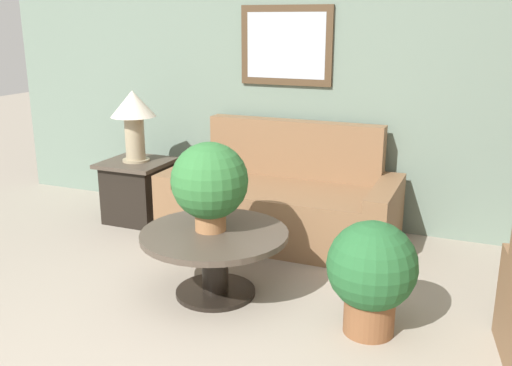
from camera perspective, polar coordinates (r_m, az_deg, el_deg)
The scene contains 7 objects.
wall_back at distance 5.04m, azimuth 8.60°, elevation 10.15°, with size 6.98×0.09×2.60m.
couch_main at distance 4.86m, azimuth 2.57°, elevation -1.98°, with size 1.93×0.89×0.96m.
coffee_table at distance 3.84m, azimuth -4.15°, elevation -6.60°, with size 0.99×0.99×0.45m.
side_table at distance 5.38m, azimuth -11.72°, elevation -0.69°, with size 0.58×0.58×0.56m.
table_lamp at distance 5.23m, azimuth -12.17°, elevation 6.86°, with size 0.40×0.40×0.64m.
potted_plant_on_table at distance 3.73m, azimuth -4.66°, elevation 0.04°, with size 0.51×0.51×0.59m.
potted_plant_floor at distance 3.42m, azimuth 11.49°, elevation -8.70°, with size 0.53×0.53×0.69m.
Camera 1 is at (1.20, -1.68, 1.80)m, focal length 40.00 mm.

